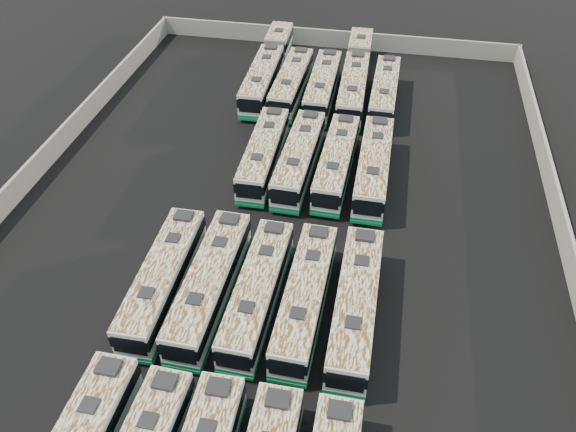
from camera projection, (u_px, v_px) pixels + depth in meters
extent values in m
plane|color=black|center=(272.00, 238.00, 44.54)|extent=(140.00, 140.00, 0.00)
cube|color=gray|center=(333.00, 39.00, 70.78)|extent=(45.20, 0.30, 2.20)
cube|color=gray|center=(573.00, 267.00, 40.56)|extent=(0.30, 73.20, 2.20)
cube|color=gray|center=(13.00, 193.00, 47.09)|extent=(0.30, 73.20, 2.20)
cube|color=black|center=(89.00, 405.00, 29.89)|extent=(0.96, 0.96, 0.14)
cube|color=black|center=(109.00, 367.00, 31.64)|extent=(1.31, 1.11, 0.26)
cylinder|color=black|center=(92.00, 409.00, 32.73)|extent=(0.29, 1.00, 1.00)
cylinder|color=black|center=(127.00, 415.00, 32.40)|extent=(0.29, 1.00, 1.00)
cube|color=black|center=(148.00, 420.00, 29.30)|extent=(0.96, 0.96, 0.14)
cube|color=black|center=(165.00, 381.00, 31.01)|extent=(1.30, 1.11, 0.26)
cylinder|color=black|center=(147.00, 422.00, 32.09)|extent=(0.30, 0.99, 0.98)
cylinder|color=black|center=(181.00, 430.00, 31.75)|extent=(0.30, 0.99, 0.98)
cube|color=black|center=(206.00, 428.00, 28.97)|extent=(0.96, 0.96, 0.14)
cube|color=black|center=(218.00, 387.00, 30.70)|extent=(1.30, 1.11, 0.26)
cylinder|color=black|center=(199.00, 429.00, 31.75)|extent=(0.30, 0.99, 0.99)
cube|color=black|center=(278.00, 399.00, 30.14)|extent=(1.30, 1.10, 0.26)
cube|color=black|center=(340.00, 411.00, 29.68)|extent=(1.27, 1.08, 0.25)
cube|color=silver|center=(164.00, 279.00, 38.85)|extent=(2.67, 11.94, 2.73)
cube|color=#0D663E|center=(166.00, 289.00, 39.50)|extent=(2.72, 12.00, 0.42)
cube|color=black|center=(163.00, 274.00, 38.56)|extent=(2.73, 12.01, 0.91)
cube|color=black|center=(129.00, 346.00, 34.19)|extent=(2.18, 0.10, 1.44)
cube|color=#0D663E|center=(134.00, 361.00, 35.18)|extent=(2.48, 0.14, 0.28)
cube|color=beige|center=(161.00, 265.00, 37.94)|extent=(2.62, 11.71, 0.07)
cube|color=black|center=(146.00, 293.00, 35.92)|extent=(0.96, 0.96, 0.14)
cube|color=black|center=(173.00, 238.00, 39.83)|extent=(0.96, 0.96, 0.14)
cube|color=black|center=(184.00, 216.00, 41.57)|extent=(1.31, 1.11, 0.26)
cylinder|color=black|center=(131.00, 331.00, 36.95)|extent=(0.29, 1.00, 0.99)
cylinder|color=black|center=(162.00, 336.00, 36.67)|extent=(0.29, 1.00, 0.99)
cylinder|color=black|center=(170.00, 252.00, 42.63)|extent=(0.29, 1.00, 0.99)
cylinder|color=black|center=(197.00, 255.00, 42.34)|extent=(0.29, 1.00, 0.99)
cube|color=silver|center=(210.00, 284.00, 38.43)|extent=(2.69, 12.21, 2.79)
cube|color=#0D663E|center=(211.00, 294.00, 39.09)|extent=(2.74, 12.26, 0.43)
cube|color=black|center=(209.00, 280.00, 38.12)|extent=(2.75, 12.27, 0.93)
cube|color=black|center=(178.00, 355.00, 33.69)|extent=(2.23, 0.09, 1.47)
cube|color=#0D663E|center=(181.00, 370.00, 34.70)|extent=(2.54, 0.13, 0.28)
cube|color=beige|center=(208.00, 270.00, 37.49)|extent=(2.63, 11.96, 0.07)
cube|color=black|center=(195.00, 299.00, 35.44)|extent=(0.98, 0.98, 0.14)
cube|color=black|center=(220.00, 242.00, 39.41)|extent=(0.98, 0.98, 0.14)
cube|color=black|center=(229.00, 219.00, 41.18)|extent=(1.33, 1.13, 0.26)
cylinder|color=black|center=(177.00, 338.00, 36.52)|extent=(0.30, 1.02, 1.01)
cylinder|color=black|center=(209.00, 344.00, 36.18)|extent=(0.30, 1.02, 1.01)
cylinder|color=black|center=(214.00, 255.00, 42.29)|extent=(0.30, 1.02, 1.01)
cylinder|color=black|center=(241.00, 260.00, 41.96)|extent=(0.30, 1.02, 1.01)
cube|color=silver|center=(258.00, 292.00, 37.97)|extent=(2.66, 11.78, 2.69)
cube|color=#0D663E|center=(258.00, 302.00, 38.61)|extent=(2.71, 11.83, 0.41)
cube|color=black|center=(257.00, 288.00, 37.68)|extent=(2.72, 11.84, 0.90)
cube|color=black|center=(233.00, 362.00, 33.41)|extent=(2.15, 0.10, 1.42)
cube|color=#0D663E|center=(234.00, 376.00, 34.38)|extent=(2.45, 0.15, 0.27)
cube|color=beige|center=(257.00, 278.00, 37.07)|extent=(2.61, 11.54, 0.07)
cube|color=black|center=(246.00, 307.00, 35.10)|extent=(0.95, 0.95, 0.14)
cube|color=black|center=(266.00, 250.00, 38.92)|extent=(0.95, 0.95, 0.14)
cube|color=black|center=(274.00, 228.00, 40.62)|extent=(1.29, 1.10, 0.25)
cylinder|color=black|center=(228.00, 345.00, 36.14)|extent=(0.29, 0.98, 0.98)
cylinder|color=black|center=(259.00, 351.00, 35.81)|extent=(0.29, 0.98, 0.98)
cylinder|color=black|center=(257.00, 263.00, 41.70)|extent=(0.29, 0.98, 0.98)
cylinder|color=black|center=(285.00, 268.00, 41.36)|extent=(0.29, 0.98, 0.98)
cube|color=silver|center=(305.00, 298.00, 37.58)|extent=(2.67, 11.84, 2.70)
cube|color=#0D663E|center=(305.00, 307.00, 38.23)|extent=(2.72, 11.89, 0.41)
cube|color=black|center=(305.00, 293.00, 37.29)|extent=(2.73, 11.90, 0.90)
cube|color=black|center=(286.00, 369.00, 32.99)|extent=(2.16, 0.10, 1.43)
cube|color=#0D663E|center=(287.00, 383.00, 33.98)|extent=(2.46, 0.14, 0.28)
cube|color=beige|center=(306.00, 284.00, 36.68)|extent=(2.61, 11.60, 0.07)
cube|color=black|center=(298.00, 313.00, 34.69)|extent=(0.95, 0.95, 0.14)
cube|color=black|center=(313.00, 255.00, 38.53)|extent=(0.95, 0.95, 0.14)
cube|color=black|center=(319.00, 232.00, 40.25)|extent=(1.30, 1.10, 0.26)
cylinder|color=black|center=(278.00, 352.00, 35.74)|extent=(0.29, 0.99, 0.98)
cylinder|color=black|center=(310.00, 358.00, 35.41)|extent=(0.29, 0.99, 0.98)
cylinder|color=black|center=(301.00, 268.00, 41.33)|extent=(0.29, 0.99, 0.98)
cylinder|color=black|center=(329.00, 272.00, 40.99)|extent=(0.29, 0.99, 0.98)
cube|color=silver|center=(356.00, 305.00, 37.00)|extent=(2.57, 12.24, 2.80)
cube|color=#0D663E|center=(355.00, 315.00, 37.67)|extent=(2.62, 12.29, 0.43)
cube|color=black|center=(356.00, 301.00, 36.69)|extent=(2.63, 12.30, 0.94)
cube|color=black|center=(345.00, 383.00, 32.22)|extent=(2.24, 0.06, 1.48)
cube|color=#0D663E|center=(343.00, 397.00, 33.24)|extent=(2.55, 0.10, 0.29)
cube|color=beige|center=(358.00, 291.00, 36.06)|extent=(2.52, 12.00, 0.07)
cube|color=black|center=(353.00, 323.00, 33.99)|extent=(0.97, 0.97, 0.14)
cube|color=black|center=(362.00, 260.00, 37.99)|extent=(0.97, 0.97, 0.14)
cube|color=black|center=(365.00, 236.00, 39.77)|extent=(1.33, 1.12, 0.27)
cylinder|color=black|center=(330.00, 363.00, 35.07)|extent=(0.29, 1.02, 1.02)
cylinder|color=black|center=(365.00, 369.00, 34.74)|extent=(0.29, 1.02, 1.02)
cylinder|color=black|center=(345.00, 274.00, 40.88)|extent=(0.29, 1.02, 1.02)
cylinder|color=black|center=(375.00, 278.00, 40.56)|extent=(0.29, 1.02, 1.02)
cube|color=silver|center=(264.00, 154.00, 50.37)|extent=(2.70, 11.86, 2.71)
cube|color=#0D663E|center=(264.00, 163.00, 51.02)|extent=(2.75, 11.91, 0.41)
cube|color=black|center=(263.00, 150.00, 50.08)|extent=(2.76, 11.92, 0.91)
cube|color=black|center=(249.00, 192.00, 45.74)|extent=(2.17, 0.10, 1.43)
cube|color=#0D663E|center=(249.00, 206.00, 46.73)|extent=(2.46, 0.15, 0.28)
cube|color=beige|center=(263.00, 141.00, 49.47)|extent=(2.65, 11.62, 0.07)
cube|color=black|center=(257.00, 157.00, 47.47)|extent=(0.95, 0.95, 0.14)
cube|color=black|center=(269.00, 125.00, 51.34)|extent=(0.95, 0.95, 0.14)
cube|color=black|center=(274.00, 111.00, 53.07)|extent=(1.30, 1.11, 0.26)
cylinder|color=black|center=(243.00, 189.00, 48.48)|extent=(0.30, 0.99, 0.98)
cylinder|color=black|center=(267.00, 192.00, 48.20)|extent=(0.30, 0.99, 0.98)
cylinder|color=black|center=(261.00, 141.00, 54.11)|extent=(0.30, 0.99, 0.98)
cylinder|color=black|center=(283.00, 144.00, 53.84)|extent=(0.30, 0.99, 0.98)
cube|color=silver|center=(299.00, 159.00, 49.77)|extent=(2.81, 12.12, 2.77)
cube|color=#0D663E|center=(299.00, 168.00, 50.43)|extent=(2.87, 12.18, 0.42)
cube|color=black|center=(299.00, 154.00, 49.47)|extent=(2.88, 12.19, 0.93)
cube|color=black|center=(284.00, 198.00, 45.09)|extent=(2.21, 0.12, 1.46)
cube|color=#0D663E|center=(284.00, 212.00, 46.09)|extent=(2.52, 0.16, 0.28)
cube|color=beige|center=(299.00, 145.00, 48.85)|extent=(2.76, 11.88, 0.07)
cube|color=black|center=(293.00, 162.00, 46.82)|extent=(0.98, 0.98, 0.14)
cube|color=black|center=(305.00, 128.00, 50.74)|extent=(0.98, 0.98, 0.14)
cube|color=black|center=(310.00, 115.00, 52.49)|extent=(1.33, 1.14, 0.26)
cylinder|color=black|center=(277.00, 194.00, 47.90)|extent=(0.31, 1.01, 1.01)
cylinder|color=black|center=(302.00, 198.00, 47.55)|extent=(0.31, 1.01, 1.01)
cylinder|color=black|center=(296.00, 145.00, 53.61)|extent=(0.31, 1.01, 1.01)
cylinder|color=black|center=(318.00, 148.00, 53.25)|extent=(0.31, 1.01, 1.01)
cube|color=silver|center=(336.00, 162.00, 49.39)|extent=(2.76, 11.89, 2.71)
cube|color=#0D663E|center=(336.00, 172.00, 50.04)|extent=(2.81, 11.94, 0.41)
cube|color=black|center=(337.00, 158.00, 49.10)|extent=(2.82, 11.95, 0.91)
cube|color=black|center=(325.00, 201.00, 44.80)|extent=(2.17, 0.11, 1.43)
cube|color=#0D663E|center=(324.00, 216.00, 45.78)|extent=(2.47, 0.16, 0.28)
cube|color=beige|center=(337.00, 149.00, 48.48)|extent=(2.71, 11.65, 0.07)
cube|color=black|center=(333.00, 166.00, 46.50)|extent=(0.96, 0.96, 0.14)
cube|color=black|center=(342.00, 133.00, 50.34)|extent=(0.96, 0.96, 0.14)
cube|color=black|center=(346.00, 119.00, 52.06)|extent=(1.31, 1.12, 0.26)
cylinder|color=black|center=(316.00, 198.00, 47.56)|extent=(0.30, 0.99, 0.99)
cylinder|color=black|center=(341.00, 201.00, 47.21)|extent=(0.30, 0.99, 0.99)
cylinder|color=black|center=(331.00, 149.00, 53.15)|extent=(0.30, 0.99, 0.99)
cylinder|color=black|center=(353.00, 152.00, 52.80)|extent=(0.30, 0.99, 0.99)
cube|color=silver|center=(374.00, 167.00, 48.79)|extent=(2.56, 12.20, 2.80)
cube|color=#0D663E|center=(372.00, 176.00, 49.46)|extent=(2.61, 12.25, 0.43)
cube|color=black|center=(374.00, 163.00, 48.49)|extent=(2.62, 12.26, 0.94)
cube|color=black|center=(368.00, 208.00, 44.03)|extent=(2.24, 0.06, 1.47)
cube|color=#0D663E|center=(366.00, 223.00, 45.05)|extent=(2.54, 0.10, 0.28)
cube|color=beige|center=(375.00, 153.00, 47.86)|extent=(2.51, 11.96, 0.07)
cube|color=black|center=(373.00, 171.00, 45.80)|extent=(0.97, 0.97, 0.14)
cube|color=black|center=(378.00, 136.00, 49.78)|extent=(0.97, 0.97, 0.14)
cube|color=black|center=(380.00, 121.00, 51.56)|extent=(1.32, 1.12, 0.26)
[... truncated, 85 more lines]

